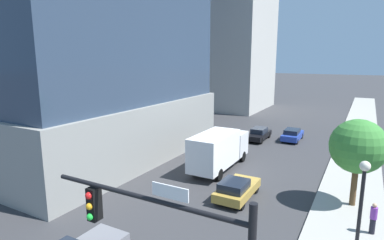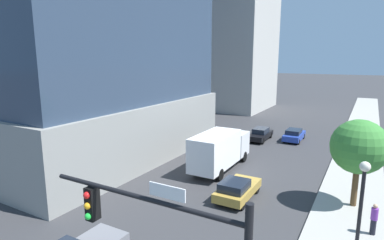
{
  "view_description": "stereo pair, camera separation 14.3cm",
  "coord_description": "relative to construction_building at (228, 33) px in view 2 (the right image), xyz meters",
  "views": [
    {
      "loc": [
        8.62,
        -3.74,
        9.28
      ],
      "look_at": [
        0.58,
        10.75,
        6.04
      ],
      "focal_mm": 29.57,
      "sensor_mm": 36.0,
      "label": 1
    },
    {
      "loc": [
        8.75,
        -3.67,
        9.28
      ],
      "look_at": [
        0.58,
        10.75,
        6.04
      ],
      "focal_mm": 29.57,
      "sensor_mm": 36.0,
      "label": 2
    }
  ],
  "objects": [
    {
      "name": "sidewalk",
      "position": [
        23.51,
        -32.38,
        -13.74
      ],
      "size": [
        4.07,
        120.0,
        0.15
      ],
      "primitive_type": "cube",
      "color": "#9E9B93",
      "rests_on": "ground"
    },
    {
      "name": "construction_building",
      "position": [
        0.0,
        0.0,
        0.0
      ],
      "size": [
        15.93,
        16.24,
        33.6
      ],
      "color": "#B2AFA8",
      "rests_on": "ground"
    },
    {
      "name": "street_lamp",
      "position": [
        24.07,
        -41.55,
        -10.37
      ],
      "size": [
        0.44,
        0.44,
        4.91
      ],
      "color": "black",
      "rests_on": "sidewalk"
    },
    {
      "name": "street_tree",
      "position": [
        23.68,
        -34.88,
        -9.84
      ],
      "size": [
        3.35,
        3.35,
        5.52
      ],
      "color": "brown",
      "rests_on": "sidewalk"
    },
    {
      "name": "car_blue",
      "position": [
        16.83,
        -19.8,
        -13.13
      ],
      "size": [
        1.79,
        4.23,
        1.37
      ],
      "color": "#233D9E",
      "rests_on": "ground"
    },
    {
      "name": "car_black",
      "position": [
        13.41,
        -21.42,
        -13.1
      ],
      "size": [
        1.73,
        4.61,
        1.41
      ],
      "color": "black",
      "rests_on": "ground"
    },
    {
      "name": "car_gold",
      "position": [
        16.83,
        -37.35,
        -13.09
      ],
      "size": [
        1.93,
        4.21,
        1.43
      ],
      "color": "#AD8938",
      "rests_on": "ground"
    },
    {
      "name": "box_truck",
      "position": [
        13.41,
        -32.69,
        -11.99
      ],
      "size": [
        2.39,
        7.64,
        3.28
      ],
      "color": "silver",
      "rests_on": "ground"
    },
    {
      "name": "pedestrian_purple_shirt",
      "position": [
        24.76,
        -38.11,
        -12.79
      ],
      "size": [
        0.34,
        0.34,
        1.7
      ],
      "color": "black",
      "rests_on": "sidewalk"
    }
  ]
}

